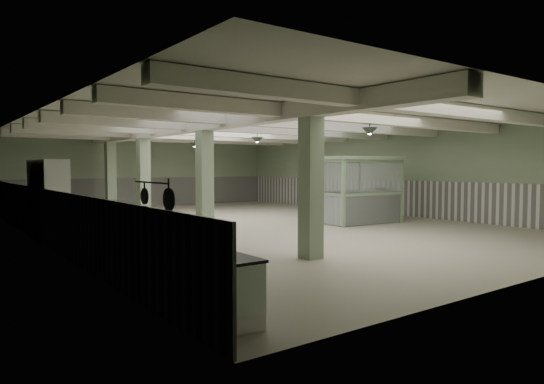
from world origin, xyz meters
TOP-DOWN VIEW (x-y plane):
  - floor at (0.00, 0.00)m, footprint 20.00×20.00m
  - ceiling at (0.00, 0.00)m, footprint 14.00×20.00m
  - wall_back at (0.00, 10.00)m, footprint 14.00×0.02m
  - wall_left at (-7.00, 0.00)m, footprint 0.02×20.00m
  - wall_right at (7.00, 0.00)m, footprint 0.02×20.00m
  - wainscot_left at (-6.97, 0.00)m, footprint 0.05×19.90m
  - wainscot_right at (6.97, 0.00)m, footprint 0.05×19.90m
  - wainscot_back at (0.00, 9.97)m, footprint 13.90×0.05m
  - girder at (-2.50, 0.00)m, footprint 0.45×19.90m
  - beam_a at (0.00, -7.50)m, footprint 13.90×0.35m
  - beam_b at (0.00, -5.00)m, footprint 13.90×0.35m
  - beam_c at (0.00, -2.50)m, footprint 13.90×0.35m
  - beam_d at (0.00, 0.00)m, footprint 13.90×0.35m
  - beam_e at (0.00, 2.50)m, footprint 13.90×0.35m
  - beam_f at (0.00, 5.00)m, footprint 13.90×0.35m
  - beam_g at (0.00, 7.50)m, footprint 13.90×0.35m
  - column_a at (-2.50, -6.00)m, footprint 0.42×0.42m
  - column_b at (-2.50, -1.00)m, footprint 0.42×0.42m
  - column_c at (-2.50, 4.00)m, footprint 0.42×0.42m
  - column_d at (-2.50, 8.00)m, footprint 0.42×0.42m
  - hook_rail at (-6.93, -7.60)m, footprint 0.02×1.20m
  - pendant_front at (0.50, -5.00)m, footprint 0.44×0.44m
  - pendant_mid at (0.50, 0.50)m, footprint 0.44×0.44m
  - pendant_back at (0.50, 5.50)m, footprint 0.44×0.44m
  - prep_counter at (-6.54, -7.00)m, footprint 0.83×4.77m
  - pitcher_near at (-6.57, -8.87)m, footprint 0.20×0.23m
  - pitcher_far at (-6.56, -8.34)m, footprint 0.22×0.24m
  - veg_colander at (-6.42, -8.26)m, footprint 0.47×0.47m
  - orange_bowl at (-6.51, -8.75)m, footprint 0.27×0.27m
  - skillet_near at (-6.88, -8.10)m, footprint 0.04×0.31m
  - skillet_far at (-6.88, -7.22)m, footprint 0.03×0.24m
  - walkin_cooler at (-6.62, 0.74)m, footprint 1.01×2.57m
  - guard_booth at (3.54, -1.36)m, footprint 3.23×2.80m
  - filing_cabinet at (5.16, -1.54)m, footprint 0.49×0.64m

SIDE VIEW (x-z plane):
  - floor at x=0.00m, z-range 0.00..0.00m
  - prep_counter at x=-6.54m, z-range 0.01..0.92m
  - filing_cabinet at x=5.16m, z-range 0.00..1.28m
  - wainscot_left at x=-6.97m, z-range 0.00..1.50m
  - wainscot_right at x=6.97m, z-range 0.00..1.50m
  - wainscot_back at x=0.00m, z-range 0.00..1.50m
  - orange_bowl at x=-6.51m, z-range 0.90..0.99m
  - veg_colander at x=-6.42m, z-range 0.90..1.09m
  - pitcher_far at x=-6.56m, z-range 0.90..1.15m
  - pitcher_near at x=-6.57m, z-range 0.90..1.18m
  - walkin_cooler at x=-6.62m, z-range 0.00..2.36m
  - skillet_near at x=-6.88m, z-range 1.48..1.78m
  - skillet_far at x=-6.88m, z-range 1.51..1.75m
  - guard_booth at x=3.54m, z-range 0.45..2.90m
  - wall_back at x=0.00m, z-range 0.00..3.60m
  - wall_left at x=-7.00m, z-range 0.00..3.60m
  - wall_right at x=7.00m, z-range 0.00..3.60m
  - column_a at x=-2.50m, z-range 0.00..3.60m
  - column_b at x=-2.50m, z-range 0.00..3.60m
  - column_c at x=-2.50m, z-range 0.00..3.60m
  - column_d at x=-2.50m, z-range 0.00..3.60m
  - hook_rail at x=-6.93m, z-range 1.84..1.86m
  - pendant_front at x=0.50m, z-range 2.94..3.16m
  - pendant_mid at x=0.50m, z-range 2.94..3.16m
  - pendant_back at x=0.50m, z-range 2.94..3.16m
  - girder at x=-2.50m, z-range 3.18..3.58m
  - beam_a at x=0.00m, z-range 3.26..3.58m
  - beam_b at x=0.00m, z-range 3.26..3.58m
  - beam_c at x=0.00m, z-range 3.26..3.58m
  - beam_d at x=0.00m, z-range 3.26..3.58m
  - beam_e at x=0.00m, z-range 3.26..3.58m
  - beam_f at x=0.00m, z-range 3.26..3.58m
  - beam_g at x=0.00m, z-range 3.26..3.58m
  - ceiling at x=0.00m, z-range 3.59..3.61m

